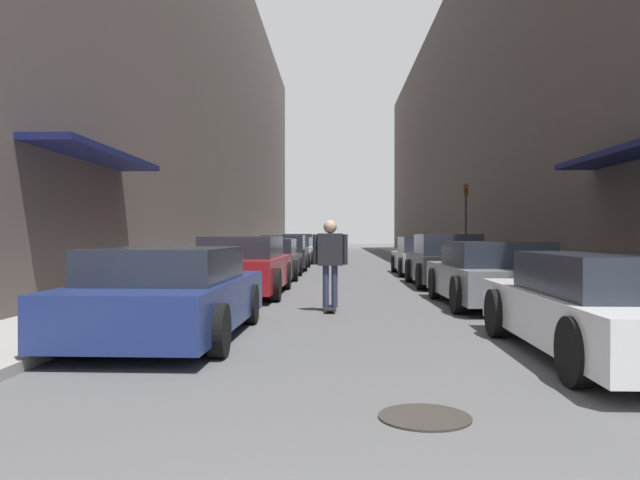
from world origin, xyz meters
name	(u,v)px	position (x,y,z in m)	size (l,w,h in m)	color
ground	(346,268)	(0.00, 24.11, 0.00)	(132.61, 132.61, 0.00)	#515154
curb_strip_left	(255,261)	(-4.50, 30.14, 0.06)	(1.80, 60.28, 0.12)	gray
curb_strip_right	(434,261)	(4.50, 30.14, 0.06)	(1.80, 60.28, 0.12)	gray
building_row_left	(198,106)	(-7.40, 30.13, 7.91)	(4.90, 60.28, 15.83)	#564C47
building_row_right	(492,121)	(7.40, 30.13, 7.05)	(4.90, 60.28, 14.11)	#564C47
parked_car_left_0	(170,294)	(-2.66, 6.92, 0.59)	(1.98, 4.36, 1.21)	navy
parked_car_left_1	(244,266)	(-2.54, 12.88, 0.65)	(1.91, 4.70, 1.34)	maroon
parked_car_left_2	(269,259)	(-2.53, 18.18, 0.60)	(1.94, 3.97, 1.25)	#232326
parked_car_left_3	(284,253)	(-2.48, 23.38, 0.65)	(1.95, 4.80, 1.36)	#232326
parked_car_left_4	(294,251)	(-2.43, 28.69, 0.60)	(1.98, 4.43, 1.24)	silver
parked_car_left_5	(299,247)	(-2.50, 33.74, 0.67)	(1.96, 4.26, 1.41)	#515459
parked_car_right_0	(606,307)	(2.56, 5.71, 0.58)	(1.87, 4.52, 1.18)	silver
parked_car_right_1	(493,275)	(2.60, 10.81, 0.61)	(2.03, 4.11, 1.25)	gray
parked_car_right_2	(446,261)	(2.51, 15.51, 0.66)	(1.85, 3.97, 1.39)	#232326
parked_car_right_3	(422,257)	(2.55, 20.27, 0.62)	(1.87, 4.13, 1.31)	#B7B7BC
skateboarder	(330,255)	(-0.55, 9.88, 1.01)	(0.63, 0.78, 1.64)	black
manhole_cover	(425,417)	(0.21, 3.40, 0.01)	(0.70, 0.70, 0.02)	#332D28
traffic_light	(466,215)	(4.81, 23.93, 2.16)	(0.16, 0.22, 3.27)	#2D2D2D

